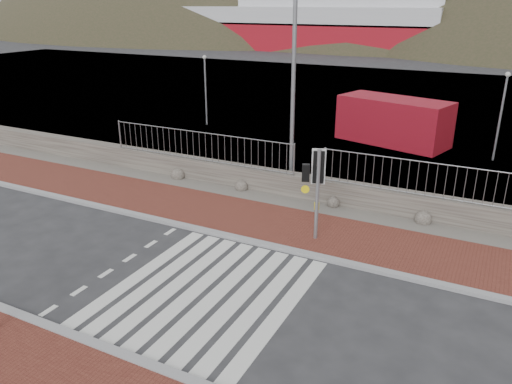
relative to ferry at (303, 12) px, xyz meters
The scene contains 15 objects.
ground 72.44m from the ferry, 70.05° to the right, with size 220.00×220.00×0.00m, color #28282B.
sidewalk_far 68.23m from the ferry, 68.75° to the right, with size 40.00×3.00×0.08m, color brown.
kerb_near 75.25m from the ferry, 70.83° to the right, with size 40.00×0.25×0.12m, color gray.
kerb_far 69.63m from the ferry, 69.20° to the right, with size 40.00×0.25×0.12m, color gray.
zebra_crossing 72.43m from the ferry, 70.05° to the right, with size 4.62×5.60×0.01m.
gravel_strip 66.38m from the ferry, 68.13° to the right, with size 40.00×1.50×0.06m, color #59544C.
stone_wall 65.61m from the ferry, 67.86° to the right, with size 40.00×0.60×0.90m, color #4B443D.
railing 65.66m from the ferry, 67.91° to the right, with size 18.07×0.07×1.22m.
quay 47.29m from the ferry, 58.36° to the right, with size 120.00×40.00×0.50m, color #4C4C4F.
water 25.72m from the ferry, 11.47° to the right, with size 220.00×50.00×0.05m, color #3F4C54.
ferry is the anchor object (origin of this frame).
hills_backdrop 46.83m from the ferry, 32.50° to the left, with size 254.00×90.00×100.00m.
traffic_signal_far 69.02m from the ferry, 67.78° to the right, with size 0.73×0.45×2.99m.
streetlight 64.30m from the ferry, 68.37° to the right, with size 1.93×0.50×9.12m.
shipping_container 57.28m from the ferry, 63.33° to the right, with size 5.65×2.35×2.35m, color maroon.
Camera 1 is at (6.20, -9.41, 7.08)m, focal length 35.00 mm.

